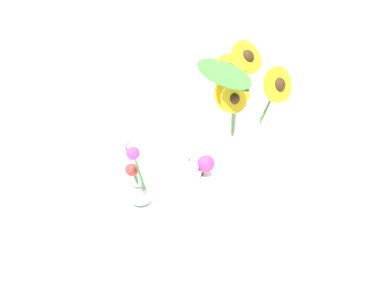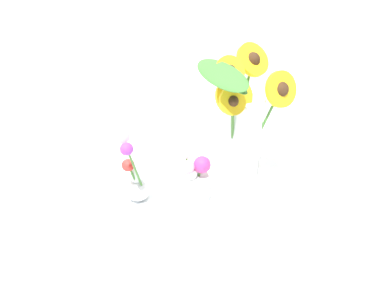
{
  "view_description": "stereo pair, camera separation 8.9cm",
  "coord_description": "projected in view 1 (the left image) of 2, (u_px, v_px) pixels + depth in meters",
  "views": [
    {
      "loc": [
        -0.43,
        -0.54,
        0.64
      ],
      "look_at": [
        -0.04,
        0.09,
        0.14
      ],
      "focal_mm": 35.0,
      "sensor_mm": 36.0,
      "label": 1
    },
    {
      "loc": [
        -0.35,
        -0.58,
        0.64
      ],
      "look_at": [
        -0.04,
        0.09,
        0.14
      ],
      "focal_mm": 35.0,
      "sensor_mm": 36.0,
      "label": 2
    }
  ],
  "objects": [
    {
      "name": "vase_small_center",
      "position": [
        199.0,
        181.0,
        0.87
      ],
      "size": [
        0.07,
        0.08,
        0.14
      ],
      "color": "white",
      "rests_on": "serving_tray"
    },
    {
      "name": "vase_bulb_right",
      "position": [
        137.0,
        181.0,
        0.86
      ],
      "size": [
        0.07,
        0.13,
        0.2
      ],
      "color": "white",
      "rests_on": "serving_tray"
    },
    {
      "name": "ground_plane",
      "position": [
        225.0,
        206.0,
        0.92
      ],
      "size": [
        6.0,
        6.0,
        0.0
      ],
      "primitive_type": "plane",
      "color": "white"
    },
    {
      "name": "mason_jar_sunflowers",
      "position": [
        238.0,
        126.0,
        0.91
      ],
      "size": [
        0.24,
        0.18,
        0.34
      ],
      "color": "silver",
      "rests_on": "serving_tray"
    },
    {
      "name": "serving_tray",
      "position": [
        192.0,
        187.0,
        0.97
      ],
      "size": [
        0.51,
        0.51,
        0.02
      ],
      "color": "silver",
      "rests_on": "ground_plane"
    }
  ]
}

